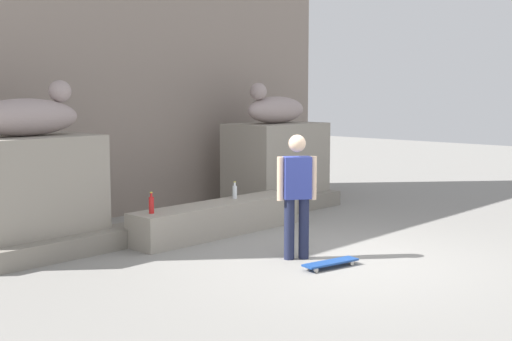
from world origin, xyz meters
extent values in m
plane|color=gray|center=(0.00, 0.00, 0.00)|extent=(40.00, 40.00, 0.00)
cube|color=gray|center=(0.00, 4.96, 3.18)|extent=(10.30, 0.60, 6.37)
cube|color=gray|center=(-2.59, 3.39, 0.81)|extent=(1.88, 1.21, 1.62)
cube|color=gray|center=(2.59, 3.39, 0.81)|extent=(1.88, 1.21, 1.62)
ellipsoid|color=#A3918F|center=(-2.59, 3.39, 1.88)|extent=(1.62, 0.61, 0.52)
sphere|color=#A3918F|center=(-2.04, 3.41, 2.24)|extent=(0.32, 0.32, 0.32)
ellipsoid|color=#A3918F|center=(2.59, 3.39, 1.88)|extent=(1.63, 0.66, 0.52)
sphere|color=#A3918F|center=(2.04, 3.36, 2.24)|extent=(0.32, 0.32, 0.32)
cube|color=gray|center=(0.00, 2.29, 0.25)|extent=(3.13, 0.60, 0.50)
cylinder|color=#1E233F|center=(-0.27, 0.35, 0.41)|extent=(0.14, 0.14, 0.82)
cylinder|color=#1E233F|center=(-0.43, 0.47, 0.41)|extent=(0.14, 0.14, 0.82)
cube|color=#333F99|center=(-0.35, 0.41, 1.10)|extent=(0.41, 0.37, 0.56)
sphere|color=beige|center=(-0.35, 0.41, 1.55)|extent=(0.23, 0.23, 0.23)
cylinder|color=beige|center=(-0.16, 0.28, 1.09)|extent=(0.09, 0.09, 0.58)
cylinder|color=beige|center=(-0.53, 0.54, 1.09)|extent=(0.09, 0.09, 0.58)
cube|color=navy|center=(-0.39, -0.20, 0.07)|extent=(0.82, 0.36, 0.02)
cylinder|color=white|center=(-0.70, -0.21, 0.03)|extent=(0.06, 0.04, 0.06)
cylinder|color=white|center=(-0.67, -0.07, 0.03)|extent=(0.06, 0.04, 0.06)
cylinder|color=white|center=(-0.11, -0.33, 0.03)|extent=(0.06, 0.04, 0.06)
cylinder|color=white|center=(-0.09, -0.19, 0.03)|extent=(0.06, 0.04, 0.06)
cylinder|color=red|center=(-1.29, 2.31, 0.62)|extent=(0.07, 0.07, 0.24)
cylinder|color=red|center=(-1.29, 2.31, 0.77)|extent=(0.03, 0.03, 0.06)
cylinder|color=yellow|center=(-1.29, 2.31, 0.81)|extent=(0.04, 0.04, 0.01)
cylinder|color=silver|center=(0.45, 2.38, 0.61)|extent=(0.08, 0.08, 0.21)
cylinder|color=silver|center=(0.45, 2.38, 0.74)|extent=(0.03, 0.03, 0.06)
cylinder|color=yellow|center=(0.45, 2.38, 0.78)|extent=(0.04, 0.04, 0.01)
cube|color=gray|center=(0.00, 2.76, 0.14)|extent=(7.07, 0.50, 0.28)
camera|label=1|loc=(-7.04, -5.17, 2.23)|focal=46.46mm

